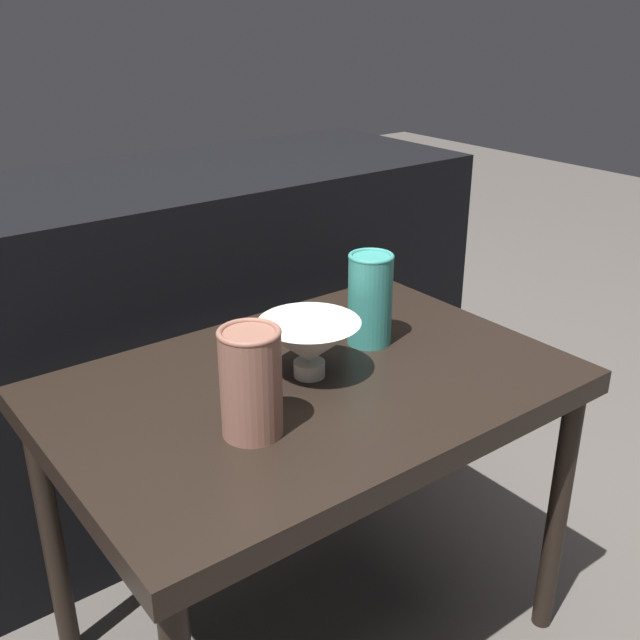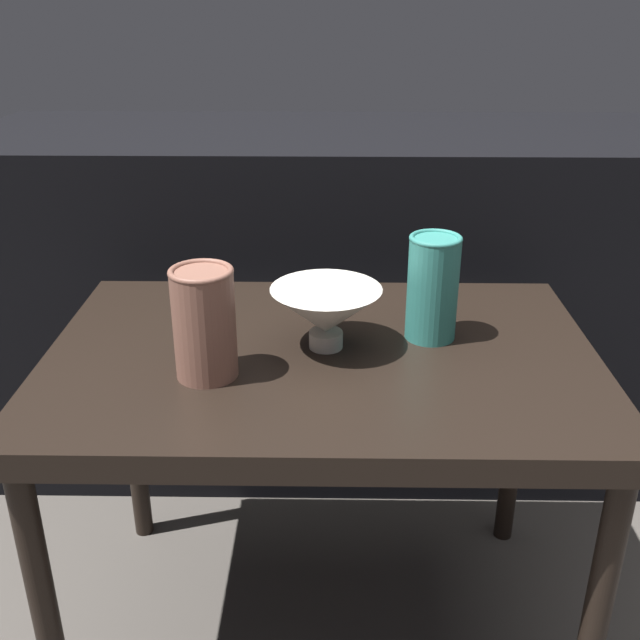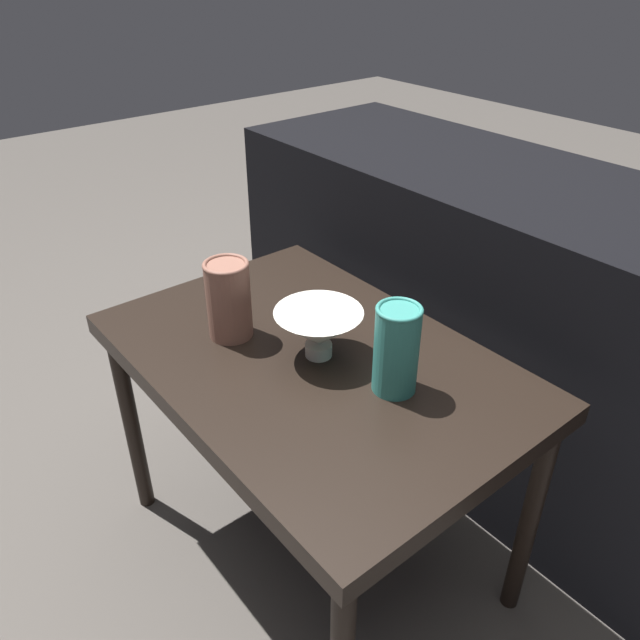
{
  "view_description": "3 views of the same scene",
  "coord_description": "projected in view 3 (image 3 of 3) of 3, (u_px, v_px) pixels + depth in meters",
  "views": [
    {
      "loc": [
        -0.62,
        -0.84,
        1.1
      ],
      "look_at": [
        0.02,
        -0.0,
        0.64
      ],
      "focal_mm": 42.0,
      "sensor_mm": 36.0,
      "label": 1
    },
    {
      "loc": [
        0.01,
        -0.99,
        1.04
      ],
      "look_at": [
        -0.0,
        -0.0,
        0.59
      ],
      "focal_mm": 42.0,
      "sensor_mm": 36.0,
      "label": 2
    },
    {
      "loc": [
        0.75,
        -0.59,
        1.21
      ],
      "look_at": [
        -0.01,
        0.02,
        0.61
      ],
      "focal_mm": 35.0,
      "sensor_mm": 36.0,
      "label": 3
    }
  ],
  "objects": [
    {
      "name": "couch_backdrop",
      "position": [
        499.0,
        323.0,
        1.57
      ],
      "size": [
        1.49,
        0.5,
        0.75
      ],
      "color": "black",
      "rests_on": "ground_plane"
    },
    {
      "name": "table",
      "position": [
        312.0,
        379.0,
        1.19
      ],
      "size": [
        0.81,
        0.55,
        0.54
      ],
      "color": "black",
      "rests_on": "ground_plane"
    },
    {
      "name": "vase_colorful_right",
      "position": [
        396.0,
        348.0,
        1.03
      ],
      "size": [
        0.08,
        0.08,
        0.16
      ],
      "color": "teal",
      "rests_on": "table"
    },
    {
      "name": "bowl",
      "position": [
        319.0,
        329.0,
        1.13
      ],
      "size": [
        0.16,
        0.16,
        0.09
      ],
      "color": "silver",
      "rests_on": "table"
    },
    {
      "name": "ground_plane",
      "position": [
        313.0,
        547.0,
        1.45
      ],
      "size": [
        8.0,
        8.0,
        0.0
      ],
      "primitive_type": "plane",
      "color": "#4C4742"
    },
    {
      "name": "vase_textured_left",
      "position": [
        229.0,
        299.0,
        1.18
      ],
      "size": [
        0.09,
        0.09,
        0.16
      ],
      "color": "brown",
      "rests_on": "table"
    }
  ]
}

